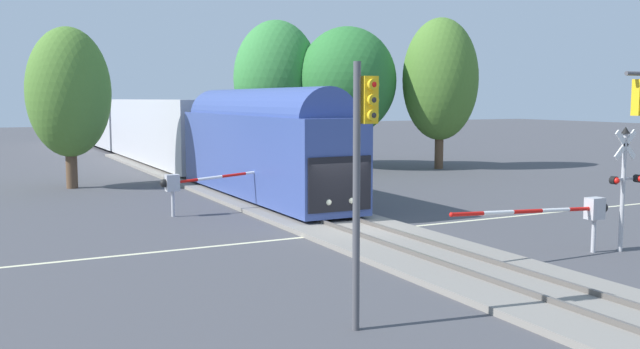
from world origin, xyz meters
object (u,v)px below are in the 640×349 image
(commuter_train, at_px, (156,128))
(traffic_signal_near_left, at_px, (363,153))
(maple_right_background, at_px, (440,80))
(oak_behind_train, at_px, (69,93))
(crossing_gate_near, at_px, (577,211))
(crossing_signal_mast, at_px, (624,176))
(crossing_gate_far, at_px, (189,182))
(elm_centre_background, at_px, (276,79))
(oak_far_right, at_px, (347,81))

(commuter_train, bearing_deg, traffic_signal_near_left, -97.62)
(commuter_train, distance_m, maple_right_background, 21.62)
(traffic_signal_near_left, height_order, oak_behind_train, oak_behind_train)
(crossing_gate_near, xyz_separation_m, crossing_signal_mast, (1.67, -0.34, 1.07))
(crossing_gate_far, distance_m, elm_centre_background, 21.83)
(crossing_gate_near, relative_size, crossing_signal_mast, 1.56)
(traffic_signal_near_left, relative_size, elm_centre_background, 0.54)
(crossing_signal_mast, distance_m, traffic_signal_near_left, 11.88)
(crossing_gate_near, distance_m, traffic_signal_near_left, 10.57)
(elm_centre_background, bearing_deg, maple_right_background, -32.33)
(oak_behind_train, bearing_deg, crossing_gate_near, -63.97)
(maple_right_background, bearing_deg, oak_far_right, 153.17)
(commuter_train, relative_size, maple_right_background, 5.88)
(commuter_train, bearing_deg, crossing_gate_near, -83.20)
(maple_right_background, bearing_deg, commuter_train, 143.54)
(crossing_gate_near, distance_m, maple_right_background, 27.96)
(traffic_signal_near_left, bearing_deg, crossing_signal_mast, 13.69)
(crossing_gate_near, distance_m, crossing_gate_far, 15.73)
(crossing_gate_near, relative_size, elm_centre_background, 0.60)
(crossing_gate_far, relative_size, maple_right_background, 0.57)
(crossing_gate_far, xyz_separation_m, elm_centre_background, (11.76, 17.71, 4.96))
(crossing_gate_near, height_order, crossing_gate_far, crossing_gate_far)
(commuter_train, xyz_separation_m, elm_centre_background, (7.27, -6.41, 3.68))
(crossing_gate_far, distance_m, oak_far_right, 21.90)
(commuter_train, xyz_separation_m, traffic_signal_near_left, (-5.38, -40.22, 1.13))
(crossing_signal_mast, distance_m, oak_behind_train, 28.87)
(commuter_train, height_order, crossing_gate_far, commuter_train)
(crossing_gate_near, relative_size, oak_far_right, 0.63)
(crossing_gate_near, xyz_separation_m, maple_right_background, (12.73, 24.41, 4.90))
(maple_right_background, relative_size, oak_behind_train, 1.19)
(traffic_signal_near_left, height_order, elm_centre_background, elm_centre_background)
(commuter_train, xyz_separation_m, crossing_gate_near, (4.42, -37.08, -1.30))
(crossing_gate_far, height_order, elm_centre_background, elm_centre_background)
(commuter_train, distance_m, crossing_gate_near, 37.36)
(crossing_signal_mast, distance_m, crossing_gate_far, 17.03)
(oak_far_right, height_order, elm_centre_background, elm_centre_background)
(elm_centre_background, bearing_deg, crossing_gate_far, -123.58)
(commuter_train, relative_size, crossing_gate_far, 10.27)
(traffic_signal_near_left, relative_size, oak_far_right, 0.57)
(oak_far_right, bearing_deg, crossing_signal_mast, -100.60)
(maple_right_background, xyz_separation_m, oak_far_right, (-5.87, 2.97, -0.12))
(crossing_gate_near, relative_size, crossing_gate_far, 1.05)
(oak_far_right, bearing_deg, crossing_gate_near, -104.06)
(oak_behind_train, bearing_deg, maple_right_background, -1.02)
(maple_right_background, distance_m, oak_behind_train, 24.89)
(crossing_gate_near, xyz_separation_m, oak_behind_train, (-12.14, 24.85, 3.89))
(crossing_gate_near, height_order, oak_far_right, oak_far_right)
(traffic_signal_near_left, height_order, maple_right_background, maple_right_background)
(elm_centre_background, height_order, oak_behind_train, elm_centre_background)
(crossing_signal_mast, height_order, elm_centre_background, elm_centre_background)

